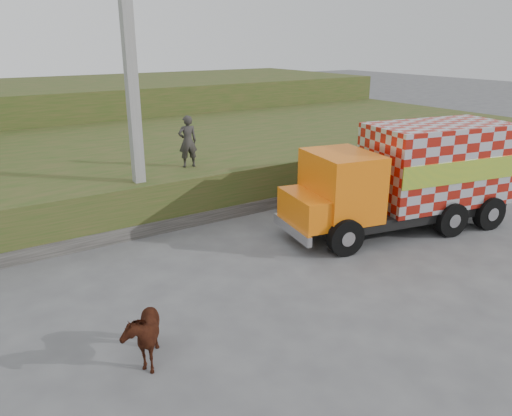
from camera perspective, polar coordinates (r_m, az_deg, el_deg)
ground at (r=12.04m, az=-0.18°, el=-8.17°), size 120.00×120.00×0.00m
embankment at (r=20.41m, az=-15.82°, el=4.77°), size 40.00×12.00×1.50m
embankment_far at (r=31.77m, az=-22.88°, el=10.23°), size 40.00×12.00×3.00m
retaining_strip at (r=14.71m, az=-15.89°, el=-2.90°), size 16.00×0.50×0.40m
utility_pole at (r=14.49m, az=-13.95°, el=12.79°), size 1.20×0.30×8.00m
cargo_truck at (r=15.42m, az=17.18°, el=3.46°), size 7.25×3.52×3.11m
cow at (r=9.27m, az=-12.90°, el=-13.65°), size 1.11×1.47×1.13m
pedestrian at (r=16.25m, az=-7.82°, el=7.55°), size 0.67×0.50×1.67m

